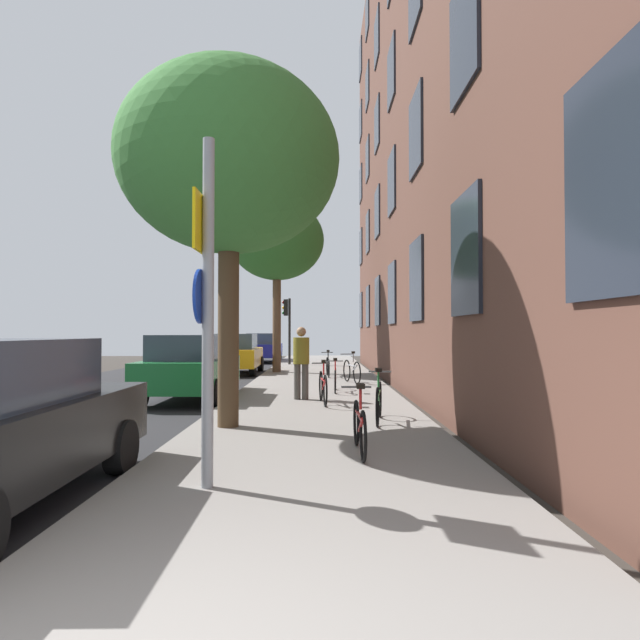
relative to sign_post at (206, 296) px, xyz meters
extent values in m
plane|color=#332D28|center=(-2.42, 11.53, -2.06)|extent=(41.80, 41.80, 0.00)
cube|color=#232326|center=(-4.52, 11.53, -2.06)|extent=(7.00, 38.00, 0.01)
cube|color=gray|center=(1.08, 11.53, -2.00)|extent=(4.20, 38.00, 0.12)
cube|color=#513328|center=(3.68, 11.03, 7.05)|extent=(0.50, 27.00, 18.24)
cube|color=#1E232D|center=(3.40, -1.47, 0.83)|extent=(0.06, 1.55, 1.88)
cube|color=#1E232D|center=(3.40, 2.70, 0.83)|extent=(0.06, 1.55, 1.88)
cube|color=#1E232D|center=(3.40, 6.87, 0.83)|extent=(0.06, 1.55, 1.88)
cube|color=#1E232D|center=(3.40, 11.03, 0.83)|extent=(0.06, 1.55, 1.88)
cube|color=#1E232D|center=(3.40, 15.20, 0.83)|extent=(0.06, 1.55, 1.88)
cube|color=#1E232D|center=(3.40, 19.37, 0.83)|extent=(0.06, 1.55, 1.88)
cube|color=#1E232D|center=(3.40, 23.53, 0.83)|extent=(0.06, 1.55, 1.88)
cube|color=#1E232D|center=(3.40, 2.70, 4.28)|extent=(0.06, 1.55, 1.88)
cube|color=#1E232D|center=(3.40, 6.87, 4.28)|extent=(0.06, 1.55, 1.88)
cube|color=#1E232D|center=(3.40, 11.03, 4.28)|extent=(0.06, 1.55, 1.88)
cube|color=#1E232D|center=(3.40, 15.20, 4.28)|extent=(0.06, 1.55, 1.88)
cube|color=#1E232D|center=(3.40, 19.37, 4.28)|extent=(0.06, 1.55, 1.88)
cube|color=#1E232D|center=(3.40, 23.53, 4.28)|extent=(0.06, 1.55, 1.88)
cube|color=#1E232D|center=(3.40, 11.03, 7.73)|extent=(0.06, 1.55, 1.88)
cube|color=#1E232D|center=(3.40, 15.20, 7.73)|extent=(0.06, 1.55, 1.88)
cube|color=#1E232D|center=(3.40, 19.37, 7.73)|extent=(0.06, 1.55, 1.88)
cube|color=#1E232D|center=(3.40, 23.53, 7.73)|extent=(0.06, 1.55, 1.88)
cube|color=#1E232D|center=(3.40, 15.20, 11.17)|extent=(0.06, 1.55, 1.88)
cube|color=#1E232D|center=(3.40, 19.37, 11.17)|extent=(0.06, 1.55, 1.88)
cube|color=#1E232D|center=(3.40, 23.53, 11.17)|extent=(0.06, 1.55, 1.88)
cube|color=#1E232D|center=(3.40, 19.37, 14.62)|extent=(0.06, 1.55, 1.88)
cube|color=#1E232D|center=(3.40, 23.53, 14.62)|extent=(0.06, 1.55, 1.88)
cylinder|color=gray|center=(0.02, 0.00, -0.16)|extent=(0.12, 0.12, 3.57)
cube|color=yellow|center=(-0.06, 0.00, 0.75)|extent=(0.03, 0.60, 0.60)
cylinder|color=#14339E|center=(-0.06, 0.00, 0.00)|extent=(0.03, 0.56, 0.56)
cylinder|color=black|center=(-0.33, 20.73, -0.33)|extent=(0.12, 0.12, 3.24)
cube|color=black|center=(-0.51, 20.73, 0.84)|extent=(0.20, 0.24, 0.80)
sphere|color=#4B0707|center=(-0.62, 20.73, 1.10)|extent=(0.16, 0.16, 0.16)
sphere|color=orange|center=(-0.62, 20.73, 0.84)|extent=(0.16, 0.16, 0.16)
sphere|color=#083E11|center=(-0.62, 20.73, 0.58)|extent=(0.16, 0.16, 0.16)
cylinder|color=#4C3823|center=(-0.37, 3.50, -0.26)|extent=(0.35, 0.35, 3.38)
ellipsoid|color=#387533|center=(-0.37, 3.50, 2.55)|extent=(3.73, 3.73, 3.17)
cylinder|color=brown|center=(-0.55, 15.72, 0.12)|extent=(0.33, 0.33, 4.12)
ellipsoid|color=#2D6628|center=(-0.55, 15.72, 3.30)|extent=(3.76, 3.76, 3.20)
torus|color=black|center=(1.68, 2.03, -1.63)|extent=(0.05, 0.63, 0.63)
torus|color=black|center=(1.69, 1.04, -1.63)|extent=(0.05, 0.63, 0.63)
cylinder|color=#B21E1E|center=(1.69, 1.53, -1.46)|extent=(0.06, 0.84, 0.04)
cylinder|color=#B21E1E|center=(1.69, 1.29, -1.54)|extent=(0.05, 0.51, 0.28)
cylinder|color=#B21E1E|center=(1.69, 1.39, -1.21)|extent=(0.04, 0.04, 0.28)
cube|color=black|center=(1.69, 1.39, -1.05)|extent=(0.10, 0.24, 0.06)
cylinder|color=#4C4C4C|center=(1.68, 2.03, -1.13)|extent=(0.42, 0.04, 0.03)
torus|color=black|center=(2.28, 4.45, -1.61)|extent=(0.14, 0.66, 0.67)
torus|color=black|center=(2.13, 3.42, -1.61)|extent=(0.14, 0.66, 0.67)
cylinder|color=#267233|center=(2.20, 3.93, -1.43)|extent=(0.18, 0.89, 0.04)
cylinder|color=#267233|center=(2.16, 3.68, -1.51)|extent=(0.12, 0.54, 0.29)
cylinder|color=#267233|center=(2.18, 3.78, -1.18)|extent=(0.04, 0.04, 0.28)
cube|color=black|center=(2.18, 3.78, -1.02)|extent=(0.10, 0.24, 0.06)
cylinder|color=#4C4C4C|center=(2.28, 4.45, -1.10)|extent=(0.42, 0.09, 0.03)
torus|color=black|center=(1.19, 6.84, -1.60)|extent=(0.10, 0.68, 0.68)
torus|color=black|center=(1.28, 5.82, -1.60)|extent=(0.10, 0.68, 0.68)
cylinder|color=#B21E1E|center=(1.24, 6.33, -1.42)|extent=(0.12, 0.87, 0.04)
cylinder|color=#B21E1E|center=(1.26, 6.08, -1.50)|extent=(0.09, 0.53, 0.28)
cylinder|color=#B21E1E|center=(1.25, 6.18, -1.16)|extent=(0.04, 0.04, 0.28)
cube|color=black|center=(1.25, 6.18, -1.00)|extent=(0.10, 0.24, 0.06)
cylinder|color=#4C4C4C|center=(1.19, 6.84, -1.08)|extent=(0.42, 0.07, 0.03)
torus|color=black|center=(1.59, 9.21, -1.64)|extent=(0.06, 0.61, 0.60)
torus|color=black|center=(1.56, 8.26, -1.64)|extent=(0.06, 0.61, 0.60)
cylinder|color=#B21E1E|center=(1.58, 8.73, -1.48)|extent=(0.07, 0.81, 0.04)
cylinder|color=#B21E1E|center=(1.57, 8.50, -1.55)|extent=(0.06, 0.49, 0.27)
cylinder|color=#B21E1E|center=(1.57, 8.59, -1.24)|extent=(0.04, 0.04, 0.28)
cube|color=black|center=(1.57, 8.59, -1.08)|extent=(0.10, 0.24, 0.06)
cylinder|color=#4C4C4C|center=(1.59, 9.21, -1.16)|extent=(0.42, 0.04, 0.03)
torus|color=black|center=(2.03, 11.63, -1.60)|extent=(0.21, 0.68, 0.69)
torus|color=black|center=(2.28, 10.63, -1.60)|extent=(0.21, 0.68, 0.69)
cylinder|color=#99999E|center=(2.16, 11.13, -1.41)|extent=(0.26, 0.86, 0.04)
cylinder|color=#99999E|center=(2.22, 10.88, -1.49)|extent=(0.17, 0.53, 0.29)
cylinder|color=#99999E|center=(2.19, 10.98, -1.15)|extent=(0.04, 0.04, 0.28)
cube|color=black|center=(2.19, 10.98, -0.99)|extent=(0.10, 0.24, 0.06)
cylinder|color=#4C4C4C|center=(2.03, 11.63, -1.07)|extent=(0.41, 0.13, 0.03)
torus|color=black|center=(1.43, 14.07, -1.62)|extent=(0.07, 0.66, 0.66)
torus|color=black|center=(1.47, 13.00, -1.62)|extent=(0.07, 0.66, 0.66)
cylinder|color=black|center=(1.45, 13.53, -1.44)|extent=(0.08, 0.91, 0.04)
cylinder|color=black|center=(1.46, 13.27, -1.52)|extent=(0.07, 0.55, 0.29)
cylinder|color=black|center=(1.46, 13.37, -1.19)|extent=(0.04, 0.04, 0.28)
cube|color=black|center=(1.46, 13.37, -1.03)|extent=(0.10, 0.24, 0.06)
cylinder|color=#4C4C4C|center=(1.43, 14.07, -1.11)|extent=(0.42, 0.05, 0.03)
cylinder|color=#4C4742|center=(0.64, 7.09, -1.53)|extent=(0.16, 0.16, 0.83)
cylinder|color=#4C4742|center=(0.82, 7.09, -1.53)|extent=(0.16, 0.16, 0.83)
cylinder|color=olive|center=(0.73, 7.09, -0.80)|extent=(0.42, 0.42, 0.62)
sphere|color=#936B4C|center=(0.73, 7.09, -0.36)|extent=(0.22, 0.22, 0.22)
cylinder|color=black|center=(-1.20, 0.92, -1.73)|extent=(0.22, 0.64, 0.64)
cube|color=#19662D|center=(-2.05, 7.87, -1.38)|extent=(1.83, 4.05, 0.70)
cube|color=#2D3847|center=(-2.05, 7.67, -0.73)|extent=(1.53, 2.27, 0.60)
cylinder|color=black|center=(-2.87, 9.16, -1.73)|extent=(0.22, 0.64, 0.64)
cylinder|color=black|center=(-1.23, 9.16, -1.73)|extent=(0.22, 0.64, 0.64)
cylinder|color=black|center=(-2.87, 6.58, -1.73)|extent=(0.22, 0.64, 0.64)
cylinder|color=black|center=(-1.23, 6.58, -1.73)|extent=(0.22, 0.64, 0.64)
cube|color=orange|center=(-2.23, 16.20, -1.38)|extent=(1.95, 4.16, 0.70)
cube|color=#384756|center=(-2.23, 15.99, -0.73)|extent=(1.60, 2.35, 0.60)
cylinder|color=black|center=(-3.06, 17.52, -1.73)|extent=(0.22, 0.64, 0.64)
cylinder|color=black|center=(-1.39, 17.52, -1.73)|extent=(0.22, 0.64, 0.64)
cylinder|color=black|center=(-3.06, 14.88, -1.73)|extent=(0.22, 0.64, 0.64)
cylinder|color=black|center=(-1.39, 14.88, -1.73)|extent=(0.22, 0.64, 0.64)
cube|color=navy|center=(-2.03, 24.53, -1.38)|extent=(1.91, 4.03, 0.70)
cube|color=#384756|center=(-2.03, 24.33, -0.73)|extent=(1.57, 2.27, 0.60)
cylinder|color=black|center=(-2.85, 25.81, -1.73)|extent=(0.22, 0.64, 0.64)
cylinder|color=black|center=(-1.20, 25.81, -1.73)|extent=(0.22, 0.64, 0.64)
cylinder|color=black|center=(-2.85, 23.26, -1.73)|extent=(0.22, 0.64, 0.64)
cylinder|color=black|center=(-1.20, 23.26, -1.73)|extent=(0.22, 0.64, 0.64)
camera|label=1|loc=(1.17, -5.46, -0.37)|focal=29.97mm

